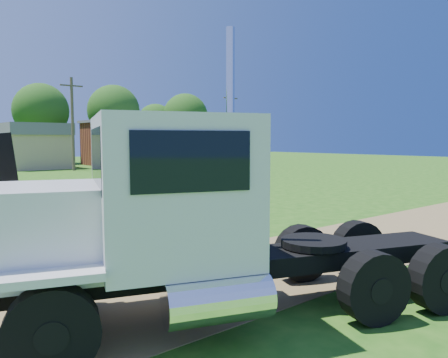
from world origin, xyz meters
TOP-DOWN VIEW (x-y plane):
  - ground at (0.00, 0.00)m, footprint 140.00×140.00m
  - dirt_track at (0.00, 0.00)m, footprint 120.00×4.20m
  - white_semi_tractor at (-5.70, -1.34)m, footprint 8.43×5.14m
  - orange_pickup at (-0.85, 9.40)m, footprint 5.23×3.41m
  - spectator_a at (-3.59, 0.89)m, footprint 0.84×0.85m
  - spectator_b at (1.13, 7.06)m, footprint 0.97×0.81m
  - brick_building at (18.00, 40.00)m, footprint 15.40×10.40m
  - tan_shed at (4.00, 40.00)m, footprint 6.20×5.40m
  - utility_poles at (6.00, 35.00)m, footprint 42.20×0.28m

SIDE VIEW (x-z plane):
  - ground at x=0.00m, z-range 0.00..0.00m
  - dirt_track at x=0.00m, z-range 0.00..0.01m
  - orange_pickup at x=-0.85m, z-range 0.00..1.34m
  - spectator_b at x=1.13m, z-range 0.00..1.78m
  - spectator_a at x=-3.59m, z-range 0.00..1.98m
  - white_semi_tractor at x=-5.70m, z-range -0.80..4.22m
  - tan_shed at x=4.00m, z-range 0.07..4.77m
  - brick_building at x=18.00m, z-range 0.01..5.31m
  - utility_poles at x=6.00m, z-range 0.21..9.21m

